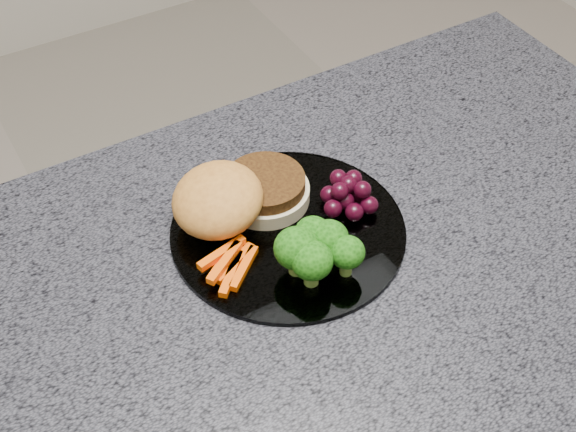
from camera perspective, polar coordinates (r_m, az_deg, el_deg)
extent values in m
cube|color=#44444D|center=(0.84, -3.51, -7.10)|extent=(1.20, 0.60, 0.04)
cylinder|color=white|center=(0.88, 0.00, -1.05)|extent=(0.26, 0.26, 0.01)
cylinder|color=#CBBD8F|center=(0.91, -1.63, 1.61)|extent=(0.13, 0.13, 0.02)
cylinder|color=#46290D|center=(0.90, -1.65, 2.38)|extent=(0.12, 0.12, 0.02)
ellipsoid|color=#BB7A2E|center=(0.87, -5.01, 0.82)|extent=(0.13, 0.13, 0.06)
cube|color=#F65404|center=(0.85, -4.62, -3.25)|extent=(0.05, 0.04, 0.01)
cube|color=#F65404|center=(0.84, -3.81, -3.38)|extent=(0.06, 0.03, 0.01)
cube|color=#F65404|center=(0.84, -4.06, -4.10)|extent=(0.05, 0.05, 0.01)
cube|color=#F65404|center=(0.84, -4.73, -2.64)|extent=(0.06, 0.02, 0.01)
cube|color=#F65404|center=(0.84, -4.52, -3.30)|extent=(0.06, 0.04, 0.01)
cube|color=#F65404|center=(0.84, -3.16, -3.71)|extent=(0.05, 0.05, 0.01)
cylinder|color=olive|center=(0.83, 0.62, -3.49)|extent=(0.02, 0.02, 0.02)
ellipsoid|color=#0F3D08|center=(0.81, 0.63, -2.30)|extent=(0.05, 0.05, 0.04)
cylinder|color=olive|center=(0.85, 2.87, -2.67)|extent=(0.01, 0.01, 0.02)
ellipsoid|color=#0F3D08|center=(0.83, 2.93, -1.59)|extent=(0.04, 0.04, 0.04)
cylinder|color=olive|center=(0.82, 1.67, -4.30)|extent=(0.02, 0.02, 0.02)
ellipsoid|color=#0F3D08|center=(0.81, 1.71, -3.19)|extent=(0.04, 0.04, 0.04)
cylinder|color=olive|center=(0.83, 4.15, -3.59)|extent=(0.01, 0.01, 0.02)
ellipsoid|color=#0F3D08|center=(0.82, 4.23, -2.58)|extent=(0.04, 0.04, 0.03)
cylinder|color=olive|center=(0.85, 1.75, -2.31)|extent=(0.01, 0.01, 0.02)
ellipsoid|color=#0F3D08|center=(0.83, 1.78, -1.25)|extent=(0.04, 0.04, 0.04)
sphere|color=black|center=(0.90, 4.10, 1.08)|extent=(0.02, 0.02, 0.02)
sphere|color=black|center=(0.91, 5.15, 1.57)|extent=(0.02, 0.02, 0.02)
sphere|color=black|center=(0.92, 4.20, 2.16)|extent=(0.02, 0.02, 0.02)
sphere|color=black|center=(0.91, 2.94, 1.53)|extent=(0.02, 0.02, 0.02)
sphere|color=black|center=(0.89, 3.22, 0.53)|extent=(0.02, 0.02, 0.02)
sphere|color=black|center=(0.89, 4.74, 0.27)|extent=(0.02, 0.02, 0.02)
sphere|color=black|center=(0.90, 5.80, 0.77)|extent=(0.02, 0.02, 0.02)
sphere|color=black|center=(0.90, 4.32, 2.27)|extent=(0.02, 0.02, 0.02)
sphere|color=black|center=(0.89, 3.70, 1.80)|extent=(0.02, 0.02, 0.02)
sphere|color=black|center=(0.89, 5.32, 1.89)|extent=(0.02, 0.02, 0.02)
sphere|color=black|center=(0.90, 3.60, 2.72)|extent=(0.02, 0.02, 0.02)
sphere|color=black|center=(0.91, 4.67, 2.67)|extent=(0.02, 0.02, 0.02)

